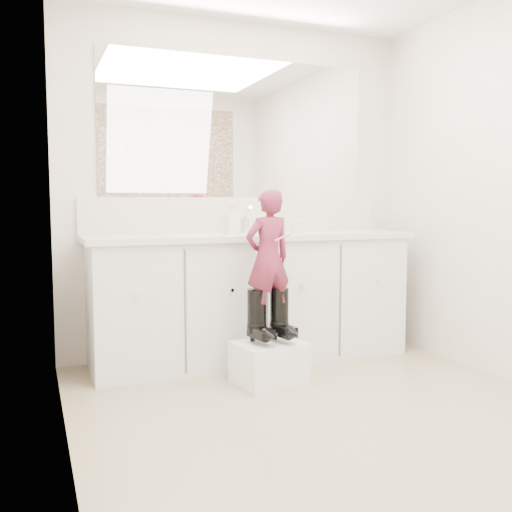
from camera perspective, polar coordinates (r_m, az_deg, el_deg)
name	(u,v)px	position (r m, az deg, el deg)	size (l,w,h in m)	color
floor	(339,420)	(3.05, 8.28, -15.90)	(3.00, 3.00, 0.00)	#806E53
wall_back	(238,189)	(4.21, -1.80, 6.68)	(2.60, 2.60, 0.00)	beige
wall_left	(62,178)	(2.46, -18.79, 7.36)	(3.00, 3.00, 0.00)	beige
vanity_cabinet	(252,300)	(4.01, -0.43, -4.38)	(2.20, 0.55, 0.85)	silver
countertop	(252,236)	(3.94, -0.36, 1.97)	(2.28, 0.58, 0.04)	beige
backsplash	(239,215)	(4.19, -1.73, 4.15)	(2.28, 0.03, 0.25)	beige
mirror	(238,128)	(4.23, -1.77, 12.65)	(2.00, 0.02, 1.00)	white
faucet	(244,225)	(4.09, -1.20, 3.08)	(0.08, 0.08, 0.10)	silver
cup	(297,226)	(4.17, 4.10, 3.05)	(0.10, 0.10, 0.09)	beige
soap_bottle	(231,220)	(3.89, -2.48, 3.66)	(0.09, 0.09, 0.20)	silver
step_stool	(269,363)	(3.54, 1.33, -10.62)	(0.40, 0.33, 0.25)	white
boot_left	(257,316)	(3.47, 0.06, -6.03)	(0.12, 0.22, 0.33)	black
boot_right	(279,314)	(3.52, 2.34, -5.85)	(0.12, 0.22, 0.33)	black
toddler	(268,258)	(3.44, 1.22, -0.22)	(0.30, 0.20, 0.83)	#B13658
toothbrush	(284,236)	(3.39, 2.84, 1.98)	(0.01, 0.01, 0.14)	#F15DB6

